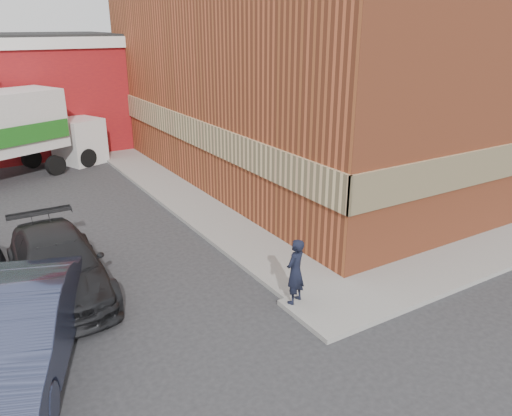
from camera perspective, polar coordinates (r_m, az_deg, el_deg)
ground at (r=11.94m, az=4.47°, el=-10.31°), size 90.00×90.00×0.00m
brick_building at (r=22.65m, az=9.14°, el=16.62°), size 14.25×18.25×9.36m
sidewalk_west at (r=19.46m, az=-9.72°, el=2.07°), size 1.80×18.00×0.12m
man at (r=11.22m, az=4.51°, el=-7.23°), size 0.66×0.56×1.54m
sedan at (r=10.21m, az=-25.72°, el=-12.95°), size 3.36×5.25×1.63m
suv_b at (r=12.76m, az=-21.66°, el=-6.11°), size 2.02×4.83×1.40m
box_truck at (r=22.66m, az=-26.57°, el=8.01°), size 7.46×4.67×3.55m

